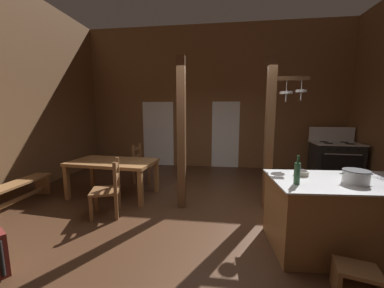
% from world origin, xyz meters
% --- Properties ---
extents(ground_plane, '(8.64, 7.92, 0.10)m').
position_xyz_m(ground_plane, '(0.00, 0.00, -0.05)').
color(ground_plane, '#422819').
extents(wall_back, '(8.64, 0.14, 4.32)m').
position_xyz_m(wall_back, '(0.00, 3.63, 2.16)').
color(wall_back, brown).
rests_on(wall_back, ground_plane).
extents(glazed_door_back_left, '(1.00, 0.01, 2.05)m').
position_xyz_m(glazed_door_back_left, '(-1.76, 3.56, 1.02)').
color(glazed_door_back_left, white).
rests_on(glazed_door_back_left, ground_plane).
extents(glazed_panel_back_right, '(0.84, 0.01, 2.05)m').
position_xyz_m(glazed_panel_back_right, '(0.39, 3.56, 1.02)').
color(glazed_panel_back_right, white).
rests_on(glazed_panel_back_right, ground_plane).
extents(kitchen_island, '(2.21, 1.09, 0.91)m').
position_xyz_m(kitchen_island, '(1.97, -0.55, 0.45)').
color(kitchen_island, olive).
rests_on(kitchen_island, ground_plane).
extents(stove_range, '(1.19, 0.88, 1.32)m').
position_xyz_m(stove_range, '(3.26, 2.79, 0.48)').
color(stove_range, black).
rests_on(stove_range, ground_plane).
extents(support_post_with_pot_rack, '(0.67, 0.21, 2.67)m').
position_xyz_m(support_post_with_pot_rack, '(1.12, 0.61, 1.42)').
color(support_post_with_pot_rack, brown).
rests_on(support_post_with_pot_rack, ground_plane).
extents(support_post_center, '(0.14, 0.14, 2.67)m').
position_xyz_m(support_post_center, '(-0.45, 0.45, 1.33)').
color(support_post_center, brown).
rests_on(support_post_center, ground_plane).
extents(step_stool, '(0.42, 0.36, 0.30)m').
position_xyz_m(step_stool, '(1.52, -1.33, 0.18)').
color(step_stool, brown).
rests_on(step_stool, ground_plane).
extents(dining_table, '(1.77, 1.05, 0.74)m').
position_xyz_m(dining_table, '(-1.94, 0.81, 0.65)').
color(dining_table, olive).
rests_on(dining_table, ground_plane).
extents(ladderback_chair_near_window, '(0.46, 0.46, 0.95)m').
position_xyz_m(ladderback_chair_near_window, '(-1.65, 1.74, 0.45)').
color(ladderback_chair_near_window, brown).
rests_on(ladderback_chair_near_window, ground_plane).
extents(ladderback_chair_by_post, '(0.56, 0.56, 0.95)m').
position_xyz_m(ladderback_chair_by_post, '(-1.60, -0.04, 0.45)').
color(ladderback_chair_by_post, brown).
rests_on(ladderback_chair_by_post, ground_plane).
extents(bench_along_left_wall, '(0.40, 1.31, 0.44)m').
position_xyz_m(bench_along_left_wall, '(-3.49, 0.12, 0.30)').
color(bench_along_left_wall, olive).
rests_on(bench_along_left_wall, ground_plane).
extents(stockpot_on_counter, '(0.35, 0.28, 0.16)m').
position_xyz_m(stockpot_on_counter, '(1.80, -0.67, 0.99)').
color(stockpot_on_counter, silver).
rests_on(stockpot_on_counter, kitchen_island).
extents(mixing_bowl_on_counter, '(0.18, 0.18, 0.06)m').
position_xyz_m(mixing_bowl_on_counter, '(1.30, -0.40, 0.94)').
color(mixing_bowl_on_counter, '#B2A893').
rests_on(mixing_bowl_on_counter, kitchen_island).
extents(bottle_tall_on_counter, '(0.07, 0.07, 0.34)m').
position_xyz_m(bottle_tall_on_counter, '(1.11, -0.79, 1.04)').
color(bottle_tall_on_counter, '#2D5638').
rests_on(bottle_tall_on_counter, kitchen_island).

